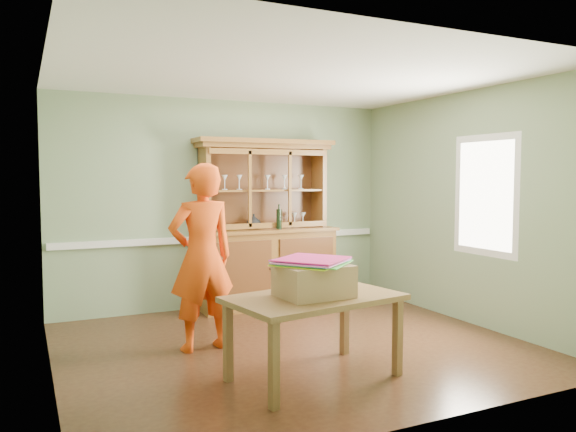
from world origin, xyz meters
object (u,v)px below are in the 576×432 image
cardboard_box (314,281)px  person (202,257)px  china_hutch (266,248)px  dining_table (314,305)px

cardboard_box → person: person is taller
china_hutch → dining_table: size_ratio=1.43×
dining_table → cardboard_box: 0.22m
cardboard_box → person: bearing=116.4°
cardboard_box → person: (-0.60, 1.21, 0.08)m
cardboard_box → china_hutch: bearing=75.1°
cardboard_box → person: 1.36m
dining_table → cardboard_box: size_ratio=2.69×
dining_table → cardboard_box: cardboard_box is taller
china_hutch → cardboard_box: 2.77m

